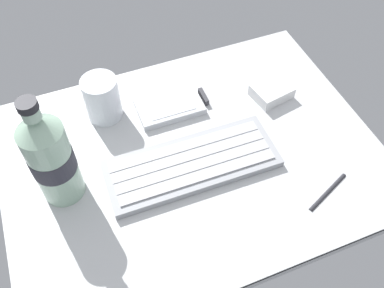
# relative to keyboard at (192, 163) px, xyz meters

# --- Properties ---
(ground_plane) EXTENTS (0.64, 0.48, 0.03)m
(ground_plane) POSITION_rel_keyboard_xyz_m (0.01, 0.02, -0.02)
(ground_plane) COLOR #B7BABC
(keyboard) EXTENTS (0.29, 0.12, 0.02)m
(keyboard) POSITION_rel_keyboard_xyz_m (0.00, 0.00, 0.00)
(keyboard) COLOR #93969B
(keyboard) RESTS_ON ground_plane
(handheld_device) EXTENTS (0.13, 0.08, 0.02)m
(handheld_device) POSITION_rel_keyboard_xyz_m (0.02, 0.14, -0.00)
(handheld_device) COLOR #B7BABF
(handheld_device) RESTS_ON ground_plane
(juice_cup) EXTENTS (0.06, 0.06, 0.09)m
(juice_cup) POSITION_rel_keyboard_xyz_m (-0.11, 0.17, 0.03)
(juice_cup) COLOR silver
(juice_cup) RESTS_ON ground_plane
(water_bottle) EXTENTS (0.07, 0.07, 0.21)m
(water_bottle) POSITION_rel_keyboard_xyz_m (-0.21, 0.03, 0.08)
(water_bottle) COLOR #9EC1A8
(water_bottle) RESTS_ON ground_plane
(charger_block) EXTENTS (0.08, 0.07, 0.02)m
(charger_block) POSITION_rel_keyboard_xyz_m (0.20, 0.10, 0.00)
(charger_block) COLOR white
(charger_block) RESTS_ON ground_plane
(stylus_pen) EXTENTS (0.09, 0.04, 0.01)m
(stylus_pen) POSITION_rel_keyboard_xyz_m (0.19, -0.13, -0.00)
(stylus_pen) COLOR #26262B
(stylus_pen) RESTS_ON ground_plane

